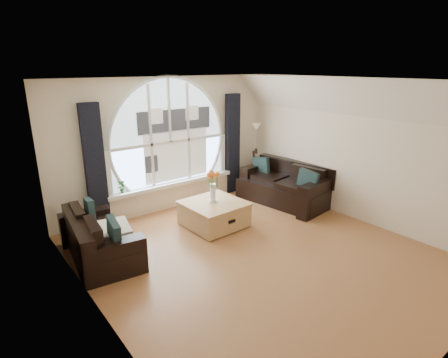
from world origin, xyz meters
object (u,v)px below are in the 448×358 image
guitar (252,170)px  floor_lamp (256,157)px  sofa_right (284,185)px  coffee_chest (214,213)px  vase_flowers (213,182)px  sofa_left (99,234)px  potted_plant (121,186)px

guitar → floor_lamp: bearing=50.8°
sofa_right → coffee_chest: (-1.95, -0.05, -0.15)m
sofa_right → coffee_chest: bearing=173.6°
vase_flowers → guitar: vase_flowers is taller
floor_lamp → coffee_chest: bearing=-151.6°
sofa_left → vase_flowers: vase_flowers is taller
guitar → sofa_left: bearing=-144.2°
coffee_chest → guitar: guitar is taller
sofa_left → coffee_chest: bearing=3.0°
sofa_right → guitar: bearing=84.7°
sofa_left → guitar: bearing=19.3°
potted_plant → sofa_right: bearing=-21.8°
sofa_left → potted_plant: potted_plant is taller
sofa_right → coffee_chest: 1.95m
potted_plant → vase_flowers: bearing=-45.8°
sofa_left → guitar: 4.11m
sofa_left → floor_lamp: floor_lamp is taller
sofa_left → sofa_right: (4.06, -0.08, 0.00)m
sofa_left → coffee_chest: size_ratio=1.57×
floor_lamp → potted_plant: bearing=176.6°
guitar → coffee_chest: bearing=-128.3°
sofa_left → coffee_chest: 2.12m
potted_plant → coffee_chest: bearing=-47.1°
guitar → potted_plant: size_ratio=3.91×
floor_lamp → sofa_left: bearing=-166.7°
floor_lamp → potted_plant: 3.32m
vase_flowers → potted_plant: bearing=134.2°
sofa_left → coffee_chest: (2.11, -0.14, -0.15)m
vase_flowers → potted_plant: (-1.24, 1.28, -0.17)m
floor_lamp → vase_flowers: bearing=-152.4°
vase_flowers → floor_lamp: bearing=27.6°
floor_lamp → potted_plant: floor_lamp is taller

